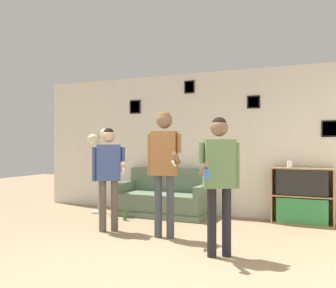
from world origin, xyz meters
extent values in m
plane|color=#937A5B|center=(0.00, 0.00, 0.00)|extent=(20.00, 20.00, 0.00)
cube|color=silver|center=(0.00, 3.63, 1.35)|extent=(7.86, 0.06, 2.70)
cube|color=black|center=(0.60, 3.59, 2.09)|extent=(0.23, 0.02, 0.23)
cube|color=gray|center=(0.60, 3.59, 2.09)|extent=(0.19, 0.01, 0.19)
cube|color=black|center=(-1.82, 3.59, 2.10)|extent=(0.24, 0.02, 0.27)
cube|color=beige|center=(-1.82, 3.59, 2.10)|extent=(0.20, 0.01, 0.23)
cube|color=black|center=(1.92, 3.59, 1.59)|extent=(0.38, 0.02, 0.28)
cube|color=gray|center=(1.92, 3.59, 1.59)|extent=(0.33, 0.01, 0.23)
cube|color=black|center=(-0.63, 3.59, 2.44)|extent=(0.21, 0.02, 0.24)
cube|color=gray|center=(-0.63, 3.59, 2.44)|extent=(0.16, 0.01, 0.20)
cube|color=#5B7056|center=(-1.00, 3.16, 0.05)|extent=(1.70, 0.80, 0.10)
cube|color=#5B7056|center=(-1.00, 3.16, 0.26)|extent=(1.64, 0.74, 0.32)
cube|color=#5B7056|center=(-1.00, 3.49, 0.64)|extent=(1.64, 0.14, 0.44)
cube|color=#5B7056|center=(-1.79, 3.16, 0.51)|extent=(0.12, 0.74, 0.18)
cube|color=#5B7056|center=(-0.21, 3.16, 0.51)|extent=(0.12, 0.74, 0.18)
cube|color=#A87F51|center=(0.96, 3.41, 0.47)|extent=(0.02, 0.30, 0.94)
cube|color=#A87F51|center=(1.92, 3.41, 0.47)|extent=(0.02, 0.30, 0.94)
cube|color=#A87F51|center=(1.44, 3.56, 0.47)|extent=(0.99, 0.01, 0.94)
cube|color=#A87F51|center=(1.44, 3.41, 0.01)|extent=(0.94, 0.30, 0.02)
cube|color=#A87F51|center=(1.44, 3.41, 0.93)|extent=(0.94, 0.30, 0.02)
cube|color=#A87F51|center=(1.44, 3.41, 0.47)|extent=(0.94, 0.30, 0.02)
cube|color=#338447|center=(1.44, 3.40, 0.23)|extent=(0.81, 0.26, 0.42)
cube|color=black|center=(1.44, 3.40, 0.70)|extent=(0.81, 0.26, 0.42)
cylinder|color=#ADA89E|center=(-2.27, 2.95, 0.01)|extent=(0.28, 0.28, 0.03)
cylinder|color=#ADA89E|center=(-2.27, 2.95, 0.81)|extent=(0.03, 0.03, 1.56)
cylinder|color=#ADA89E|center=(-2.20, 2.95, 1.56)|extent=(0.02, 0.16, 0.02)
sphere|color=beige|center=(-2.13, 2.95, 1.53)|extent=(0.22, 0.22, 0.22)
cylinder|color=#ADA89E|center=(-2.34, 2.95, 1.46)|extent=(0.02, 0.16, 0.02)
sphere|color=beige|center=(-2.41, 2.95, 1.43)|extent=(0.22, 0.22, 0.22)
cylinder|color=brown|center=(-1.32, 1.65, 0.39)|extent=(0.11, 0.11, 0.78)
cylinder|color=brown|center=(-1.16, 1.75, 0.39)|extent=(0.11, 0.11, 0.78)
cube|color=#384C84|center=(-1.24, 1.70, 1.05)|extent=(0.41, 0.36, 0.55)
sphere|color=#D1A889|center=(-1.24, 1.70, 1.46)|extent=(0.20, 0.20, 0.20)
sphere|color=black|center=(-1.24, 1.70, 1.50)|extent=(0.17, 0.17, 0.17)
cylinder|color=#384C84|center=(-1.06, 1.82, 1.17)|extent=(0.07, 0.07, 0.23)
cylinder|color=#D1A889|center=(-0.99, 1.71, 1.00)|extent=(0.21, 0.27, 0.18)
cylinder|color=white|center=(-0.92, 1.60, 0.94)|extent=(0.10, 0.14, 0.09)
cylinder|color=#384C84|center=(-1.42, 1.59, 1.03)|extent=(0.07, 0.07, 0.52)
cylinder|color=#3D4247|center=(-0.39, 1.68, 0.44)|extent=(0.11, 0.11, 0.89)
cylinder|color=#3D4247|center=(-0.21, 1.70, 0.44)|extent=(0.11, 0.11, 0.89)
cube|color=#936033|center=(-0.30, 1.69, 1.20)|extent=(0.39, 0.25, 0.63)
sphere|color=brown|center=(-0.30, 1.69, 1.67)|extent=(0.23, 0.23, 0.23)
sphere|color=brown|center=(-0.30, 1.69, 1.71)|extent=(0.20, 0.20, 0.20)
cylinder|color=#936033|center=(-0.09, 1.72, 1.35)|extent=(0.07, 0.07, 0.27)
cylinder|color=brown|center=(-0.07, 1.58, 1.14)|extent=(0.11, 0.33, 0.19)
cylinder|color=white|center=(-0.04, 1.43, 1.07)|extent=(0.05, 0.14, 0.09)
cylinder|color=#936033|center=(-0.51, 1.66, 1.18)|extent=(0.07, 0.07, 0.59)
cylinder|color=black|center=(0.59, 1.08, 0.41)|extent=(0.11, 0.11, 0.81)
cylinder|color=black|center=(0.74, 1.18, 0.41)|extent=(0.11, 0.11, 0.81)
cube|color=#5B7A4C|center=(0.67, 1.13, 1.10)|extent=(0.41, 0.36, 0.58)
sphere|color=brown|center=(0.67, 1.13, 1.53)|extent=(0.21, 0.21, 0.21)
sphere|color=black|center=(0.67, 1.13, 1.57)|extent=(0.18, 0.18, 0.18)
cylinder|color=#5B7A4C|center=(0.85, 1.24, 1.08)|extent=(0.07, 0.07, 0.54)
cylinder|color=#5B7A4C|center=(0.48, 1.02, 1.23)|extent=(0.07, 0.07, 0.24)
cylinder|color=brown|center=(0.55, 0.90, 1.04)|extent=(0.21, 0.29, 0.18)
cylinder|color=blue|center=(0.62, 0.79, 1.00)|extent=(0.08, 0.08, 0.10)
cylinder|color=#3D6638|center=(-1.44, 2.53, 0.08)|extent=(0.06, 0.06, 0.16)
cylinder|color=#3D6638|center=(-1.44, 2.53, 0.20)|extent=(0.03, 0.03, 0.07)
cylinder|color=white|center=(1.24, 3.41, 1.00)|extent=(0.09, 0.09, 0.12)
camera|label=1|loc=(1.89, -3.17, 1.33)|focal=40.00mm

